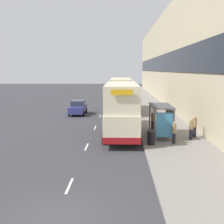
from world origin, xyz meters
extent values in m
plane|color=#38383D|center=(0.00, 0.00, 0.00)|extent=(220.00, 220.00, 0.00)
cube|color=gray|center=(6.50, 38.50, 0.07)|extent=(5.00, 93.00, 0.14)
cube|color=#C6B793|center=(10.50, 38.50, 7.17)|extent=(3.00, 93.00, 14.33)
cube|color=black|center=(8.96, 38.50, 6.45)|extent=(0.12, 89.28, 2.58)
cube|color=silver|center=(0.00, 3.09, 0.01)|extent=(0.12, 2.00, 0.01)
cube|color=silver|center=(0.00, 10.52, 0.01)|extent=(0.12, 2.00, 0.01)
cube|color=silver|center=(0.00, 17.95, 0.01)|extent=(0.12, 2.00, 0.01)
cube|color=silver|center=(0.00, 25.37, 0.01)|extent=(0.12, 2.00, 0.01)
cube|color=silver|center=(0.00, 32.80, 0.01)|extent=(0.12, 2.00, 0.01)
cube|color=silver|center=(0.00, 40.22, 0.01)|extent=(0.12, 2.00, 0.01)
cube|color=silver|center=(0.00, 47.65, 0.01)|extent=(0.12, 2.00, 0.01)
cube|color=silver|center=(0.00, 55.08, 0.01)|extent=(0.12, 2.00, 0.01)
cube|color=#4C4C51|center=(5.60, 13.66, 2.58)|extent=(1.60, 4.20, 0.08)
cylinder|color=#4C4C51|center=(4.90, 11.66, 1.34)|extent=(0.10, 0.10, 2.40)
cylinder|color=#4C4C51|center=(4.90, 15.66, 1.34)|extent=(0.10, 0.10, 2.40)
cylinder|color=#4C4C51|center=(6.30, 11.66, 1.34)|extent=(0.10, 0.10, 2.40)
cylinder|color=#4C4C51|center=(6.30, 15.66, 1.34)|extent=(0.10, 0.10, 2.40)
cube|color=#99A8B2|center=(6.27, 13.66, 1.46)|extent=(0.04, 3.68, 1.92)
cube|color=#3F8CBF|center=(5.60, 11.72, 1.39)|extent=(1.19, 0.10, 1.82)
cube|color=maroon|center=(5.85, 13.66, 0.59)|extent=(0.36, 2.80, 0.08)
cube|color=beige|center=(2.48, 14.84, 1.43)|extent=(2.55, 11.08, 1.85)
cube|color=beige|center=(2.48, 14.84, 3.33)|extent=(2.50, 10.74, 1.95)
cube|color=maroon|center=(2.48, 14.84, 0.72)|extent=(2.58, 11.13, 0.45)
cube|color=#2D3847|center=(2.48, 14.84, 1.79)|extent=(2.58, 10.41, 0.81)
cube|color=#2D3847|center=(2.48, 14.84, 3.23)|extent=(2.55, 10.41, 0.94)
cube|color=yellow|center=(2.48, 9.32, 3.95)|extent=(1.40, 0.08, 0.36)
cylinder|color=black|center=(1.20, 18.61, 0.50)|extent=(0.30, 1.00, 1.00)
cylinder|color=black|center=(3.75, 18.61, 0.50)|extent=(0.30, 1.00, 1.00)
cylinder|color=black|center=(1.20, 11.41, 0.50)|extent=(0.30, 1.00, 1.00)
cylinder|color=black|center=(3.75, 11.41, 0.50)|extent=(0.30, 1.00, 1.00)
cube|color=beige|center=(2.44, 28.63, 1.43)|extent=(2.55, 10.95, 1.85)
cube|color=beige|center=(2.44, 28.63, 3.33)|extent=(2.50, 10.63, 1.95)
cube|color=maroon|center=(2.44, 28.63, 0.72)|extent=(2.58, 11.01, 0.45)
cube|color=#2D3847|center=(2.44, 28.63, 1.79)|extent=(2.58, 10.30, 0.81)
cube|color=#2D3847|center=(2.44, 28.63, 3.23)|extent=(2.55, 10.30, 0.94)
cube|color=yellow|center=(2.44, 23.17, 3.95)|extent=(1.40, 0.08, 0.36)
cylinder|color=black|center=(1.17, 32.36, 0.50)|extent=(0.30, 1.00, 1.00)
cylinder|color=black|center=(3.72, 32.36, 0.50)|extent=(0.30, 1.00, 1.00)
cylinder|color=black|center=(1.17, 25.24, 0.50)|extent=(0.30, 1.00, 1.00)
cylinder|color=black|center=(3.72, 25.24, 0.50)|extent=(0.30, 1.00, 1.00)
cube|color=#4C5156|center=(3.13, 52.46, 0.72)|extent=(1.81, 4.17, 0.84)
cube|color=#2D3847|center=(3.13, 52.25, 1.48)|extent=(1.59, 2.00, 0.69)
cylinder|color=black|center=(2.23, 53.75, 0.30)|extent=(0.20, 0.60, 0.60)
cylinder|color=black|center=(4.03, 53.75, 0.30)|extent=(0.20, 0.60, 0.60)
cylinder|color=black|center=(2.23, 51.16, 0.30)|extent=(0.20, 0.60, 0.60)
cylinder|color=black|center=(4.03, 51.16, 0.30)|extent=(0.20, 0.60, 0.60)
cube|color=navy|center=(-2.80, 26.57, 0.69)|extent=(1.72, 4.54, 0.77)
cube|color=#2D3847|center=(-2.80, 26.79, 1.39)|extent=(1.52, 2.18, 0.63)
cylinder|color=black|center=(-1.94, 25.16, 0.30)|extent=(0.20, 0.60, 0.60)
cylinder|color=black|center=(-3.67, 25.16, 0.30)|extent=(0.20, 0.60, 0.60)
cylinder|color=black|center=(-1.94, 27.97, 0.30)|extent=(0.20, 0.60, 0.60)
cylinder|color=black|center=(-3.67, 27.97, 0.30)|extent=(0.20, 0.60, 0.60)
cube|color=black|center=(2.35, 43.79, 0.68)|extent=(1.70, 3.87, 0.77)
cube|color=#2D3847|center=(2.35, 43.60, 1.38)|extent=(1.50, 1.86, 0.63)
cylinder|color=black|center=(1.50, 44.99, 0.30)|extent=(0.20, 0.60, 0.60)
cylinder|color=black|center=(3.21, 44.99, 0.30)|extent=(0.20, 0.60, 0.60)
cylinder|color=black|center=(1.50, 42.60, 0.30)|extent=(0.20, 0.60, 0.60)
cylinder|color=black|center=(3.21, 42.60, 0.30)|extent=(0.20, 0.60, 0.60)
cylinder|color=#23232D|center=(5.24, 16.49, 0.52)|extent=(0.26, 0.26, 0.76)
cylinder|color=#997F51|center=(5.24, 16.49, 1.21)|extent=(0.32, 0.32, 0.63)
sphere|color=tan|center=(5.24, 16.49, 1.63)|extent=(0.21, 0.21, 0.21)
cylinder|color=#23232D|center=(8.19, 13.28, 0.55)|extent=(0.28, 0.28, 0.82)
cylinder|color=#997F51|center=(8.19, 13.28, 1.30)|extent=(0.34, 0.34, 0.68)
sphere|color=tan|center=(8.19, 13.28, 1.75)|extent=(0.22, 0.22, 0.22)
cylinder|color=#23232D|center=(7.77, 12.59, 0.52)|extent=(0.26, 0.26, 0.76)
cylinder|color=#997F51|center=(7.77, 12.59, 1.21)|extent=(0.32, 0.32, 0.63)
sphere|color=tan|center=(7.77, 12.59, 1.63)|extent=(0.21, 0.21, 0.21)
cylinder|color=#23232D|center=(6.23, 11.17, 0.52)|extent=(0.26, 0.26, 0.76)
cylinder|color=#997F51|center=(6.23, 11.17, 1.21)|extent=(0.31, 0.31, 0.63)
sphere|color=tan|center=(6.23, 11.17, 1.63)|extent=(0.20, 0.20, 0.20)
cylinder|color=black|center=(4.55, 10.74, 0.61)|extent=(0.52, 0.52, 0.95)
cylinder|color=#2D2D33|center=(4.55, 10.74, 1.14)|extent=(0.55, 0.55, 0.10)
camera|label=1|loc=(2.38, -10.87, 5.40)|focal=50.00mm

